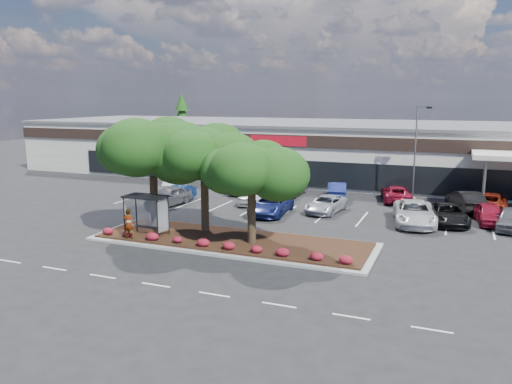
% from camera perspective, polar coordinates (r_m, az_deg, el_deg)
% --- Properties ---
extents(ground, '(160.00, 160.00, 0.00)m').
position_cam_1_polar(ground, '(27.48, -2.50, -8.46)').
color(ground, black).
rests_on(ground, ground).
extents(retail_store, '(80.40, 25.20, 6.25)m').
position_cam_1_polar(retail_store, '(58.80, 11.42, 4.75)').
color(retail_store, silver).
rests_on(retail_store, ground).
extents(landscape_island, '(18.00, 6.00, 0.26)m').
position_cam_1_polar(landscape_island, '(31.71, -2.79, -5.60)').
color(landscape_island, gray).
rests_on(landscape_island, ground).
extents(lane_markings, '(33.12, 20.06, 0.01)m').
position_cam_1_polar(lane_markings, '(36.86, 4.05, -3.48)').
color(lane_markings, silver).
rests_on(lane_markings, ground).
extents(shrub_row, '(17.00, 0.80, 0.50)m').
position_cam_1_polar(shrub_row, '(29.78, -4.50, -5.93)').
color(shrub_row, maroon).
rests_on(shrub_row, landscape_island).
extents(bus_shelter, '(2.75, 1.55, 2.59)m').
position_cam_1_polar(bus_shelter, '(32.95, -12.32, -1.30)').
color(bus_shelter, black).
rests_on(bus_shelter, landscape_island).
extents(island_tree_west, '(7.20, 7.20, 7.89)m').
position_cam_1_polar(island_tree_west, '(34.17, -11.68, 2.38)').
color(island_tree_west, black).
rests_on(island_tree_west, landscape_island).
extents(island_tree_mid, '(6.60, 6.60, 7.32)m').
position_cam_1_polar(island_tree_mid, '(33.02, -5.92, 1.76)').
color(island_tree_mid, black).
rests_on(island_tree_mid, landscape_island).
extents(island_tree_east, '(5.80, 5.80, 6.50)m').
position_cam_1_polar(island_tree_east, '(30.07, -0.49, 0.15)').
color(island_tree_east, black).
rests_on(island_tree_east, landscape_island).
extents(conifer_north_west, '(4.40, 4.40, 10.00)m').
position_cam_1_polar(conifer_north_west, '(80.80, -8.42, 7.71)').
color(conifer_north_west, black).
rests_on(conifer_north_west, ground).
extents(person_waiting, '(0.78, 0.60, 1.90)m').
position_cam_1_polar(person_waiting, '(32.55, -14.36, -3.52)').
color(person_waiting, '#594C47').
rests_on(person_waiting, landscape_island).
extents(light_pole, '(1.43, 0.60, 8.44)m').
position_cam_1_polar(light_pole, '(45.52, 17.81, 3.47)').
color(light_pole, gray).
rests_on(light_pole, ground).
extents(car_0, '(1.52, 4.24, 1.39)m').
position_cam_1_polar(car_0, '(44.48, -8.89, -0.23)').
color(car_0, navy).
rests_on(car_0, ground).
extents(car_1, '(2.53, 5.00, 1.63)m').
position_cam_1_polar(car_1, '(42.94, -9.94, -0.49)').
color(car_1, '#57575D').
rests_on(car_1, ground).
extents(car_2, '(2.82, 5.31, 1.72)m').
position_cam_1_polar(car_2, '(43.27, -0.27, -0.18)').
color(car_2, white).
rests_on(car_2, ground).
extents(car_3, '(2.86, 5.68, 1.54)m').
position_cam_1_polar(car_3, '(39.20, 1.70, -1.46)').
color(car_3, navy).
rests_on(car_3, ground).
extents(car_4, '(2.87, 5.09, 1.34)m').
position_cam_1_polar(car_4, '(40.28, 8.01, -1.38)').
color(car_4, '#A3A5B0').
rests_on(car_4, ground).
extents(car_5, '(3.69, 6.42, 1.69)m').
position_cam_1_polar(car_5, '(37.83, 17.64, -2.30)').
color(car_5, silver).
rests_on(car_5, ground).
extents(car_6, '(3.45, 5.58, 1.44)m').
position_cam_1_polar(car_6, '(38.86, 21.09, -2.36)').
color(car_6, black).
rests_on(car_6, ground).
extents(car_7, '(2.30, 4.56, 1.49)m').
position_cam_1_polar(car_7, '(40.00, 25.11, -2.27)').
color(car_7, maroon).
rests_on(car_7, ground).
extents(car_8, '(2.39, 4.71, 1.54)m').
position_cam_1_polar(car_8, '(38.89, 27.15, -2.75)').
color(car_8, '#595A60').
rests_on(car_8, ground).
extents(car_9, '(3.09, 4.88, 1.52)m').
position_cam_1_polar(car_9, '(49.06, -9.29, 0.85)').
color(car_9, '#B5B5B5').
rests_on(car_9, ground).
extents(car_10, '(2.57, 4.95, 1.61)m').
position_cam_1_polar(car_10, '(47.75, -1.21, 0.78)').
color(car_10, navy).
rests_on(car_10, ground).
extents(car_11, '(2.21, 5.27, 1.52)m').
position_cam_1_polar(car_11, '(47.08, 4.03, 0.56)').
color(car_11, slate).
rests_on(car_11, ground).
extents(car_12, '(2.50, 4.88, 1.53)m').
position_cam_1_polar(car_12, '(45.94, 9.27, 0.20)').
color(car_12, navy).
rests_on(car_12, ground).
extents(car_13, '(3.40, 5.50, 1.42)m').
position_cam_1_polar(car_13, '(45.72, 15.72, -0.19)').
color(car_13, maroon).
rests_on(car_13, ground).
extents(car_15, '(3.32, 5.31, 1.65)m').
position_cam_1_polar(car_15, '(43.92, 22.85, -0.91)').
color(car_15, black).
rests_on(car_15, ground).
extents(car_16, '(2.88, 5.64, 1.53)m').
position_cam_1_polar(car_16, '(44.57, 25.18, -1.01)').
color(car_16, maroon).
rests_on(car_16, ground).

